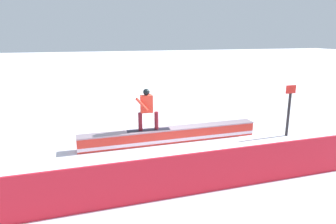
{
  "coord_description": "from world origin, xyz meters",
  "views": [
    {
      "loc": [
        2.95,
        9.63,
        3.67
      ],
      "look_at": [
        0.4,
        1.01,
        1.36
      ],
      "focal_mm": 32.4,
      "sensor_mm": 36.0,
      "label": 1
    }
  ],
  "objects": [
    {
      "name": "ground_plane",
      "position": [
        0.0,
        0.0,
        0.0
      ],
      "size": [
        120.0,
        120.0,
        0.0
      ],
      "primitive_type": "plane",
      "color": "white"
    },
    {
      "name": "grind_box",
      "position": [
        0.0,
        0.0,
        0.23
      ],
      "size": [
        6.36,
        0.63,
        0.51
      ],
      "color": "red",
      "rests_on": "ground_plane"
    },
    {
      "name": "snowboarder",
      "position": [
        0.83,
        0.01,
        1.28
      ],
      "size": [
        1.47,
        0.42,
        1.43
      ],
      "color": "black",
      "rests_on": "grind_box"
    },
    {
      "name": "safety_fence",
      "position": [
        0.0,
        3.59,
        0.52
      ],
      "size": [
        11.53,
        0.3,
        1.04
      ],
      "primitive_type": "cube",
      "rotation": [
        0.0,
        0.0,
        0.02
      ],
      "color": "red",
      "rests_on": "ground_plane"
    },
    {
      "name": "trail_marker",
      "position": [
        -4.34,
        0.58,
        1.02
      ],
      "size": [
        0.4,
        0.1,
        1.9
      ],
      "color": "#262628",
      "rests_on": "ground_plane"
    }
  ]
}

